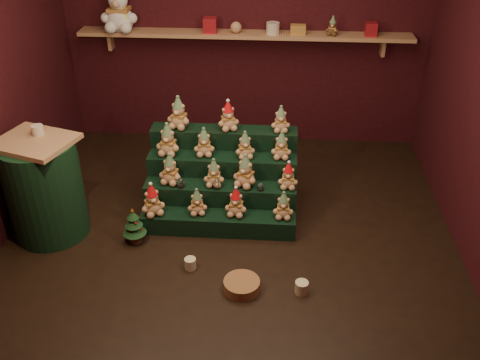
# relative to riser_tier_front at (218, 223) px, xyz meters

# --- Properties ---
(ground) EXTENTS (4.00, 4.00, 0.00)m
(ground) POSITION_rel_riser_tier_front_xyz_m (0.12, -0.08, -0.09)
(ground) COLOR black
(ground) RESTS_ON ground
(back_wall) EXTENTS (4.00, 0.10, 2.80)m
(back_wall) POSITION_rel_riser_tier_front_xyz_m (0.12, 1.97, 1.31)
(back_wall) COLOR black
(back_wall) RESTS_ON ground
(front_wall) EXTENTS (4.00, 0.10, 2.80)m
(front_wall) POSITION_rel_riser_tier_front_xyz_m (0.12, -2.13, 1.31)
(front_wall) COLOR black
(front_wall) RESTS_ON ground
(back_shelf) EXTENTS (3.60, 0.26, 0.24)m
(back_shelf) POSITION_rel_riser_tier_front_xyz_m (0.12, 1.79, 1.20)
(back_shelf) COLOR tan
(back_shelf) RESTS_ON ground
(riser_tier_front) EXTENTS (1.40, 0.22, 0.18)m
(riser_tier_front) POSITION_rel_riser_tier_front_xyz_m (0.00, 0.00, 0.00)
(riser_tier_front) COLOR black
(riser_tier_front) RESTS_ON ground
(riser_tier_midfront) EXTENTS (1.40, 0.22, 0.36)m
(riser_tier_midfront) POSITION_rel_riser_tier_front_xyz_m (0.00, 0.22, 0.09)
(riser_tier_midfront) COLOR black
(riser_tier_midfront) RESTS_ON ground
(riser_tier_midback) EXTENTS (1.40, 0.22, 0.54)m
(riser_tier_midback) POSITION_rel_riser_tier_front_xyz_m (0.00, 0.44, 0.18)
(riser_tier_midback) COLOR black
(riser_tier_midback) RESTS_ON ground
(riser_tier_back) EXTENTS (1.40, 0.22, 0.72)m
(riser_tier_back) POSITION_rel_riser_tier_front_xyz_m (0.00, 0.66, 0.27)
(riser_tier_back) COLOR black
(riser_tier_back) RESTS_ON ground
(teddy_0) EXTENTS (0.28, 0.28, 0.30)m
(teddy_0) POSITION_rel_riser_tier_front_xyz_m (-0.58, -0.02, 0.24)
(teddy_0) COLOR tan
(teddy_0) RESTS_ON riser_tier_front
(teddy_1) EXTENTS (0.20, 0.19, 0.25)m
(teddy_1) POSITION_rel_riser_tier_front_xyz_m (-0.19, 0.02, 0.21)
(teddy_1) COLOR tan
(teddy_1) RESTS_ON riser_tier_front
(teddy_2) EXTENTS (0.22, 0.20, 0.28)m
(teddy_2) POSITION_rel_riser_tier_front_xyz_m (0.16, 0.02, 0.23)
(teddy_2) COLOR tan
(teddy_2) RESTS_ON riser_tier_front
(teddy_3) EXTENTS (0.18, 0.17, 0.26)m
(teddy_3) POSITION_rel_riser_tier_front_xyz_m (0.58, 0.01, 0.22)
(teddy_3) COLOR tan
(teddy_3) RESTS_ON riser_tier_front
(teddy_4) EXTENTS (0.25, 0.23, 0.29)m
(teddy_4) POSITION_rel_riser_tier_front_xyz_m (-0.46, 0.23, 0.42)
(teddy_4) COLOR tan
(teddy_4) RESTS_ON riser_tier_midfront
(teddy_5) EXTENTS (0.19, 0.17, 0.26)m
(teddy_5) POSITION_rel_riser_tier_front_xyz_m (-0.05, 0.22, 0.40)
(teddy_5) COLOR tan
(teddy_5) RESTS_ON riser_tier_midfront
(teddy_6) EXTENTS (0.29, 0.27, 0.31)m
(teddy_6) POSITION_rel_riser_tier_front_xyz_m (0.23, 0.23, 0.43)
(teddy_6) COLOR tan
(teddy_6) RESTS_ON riser_tier_midfront
(teddy_7) EXTENTS (0.18, 0.17, 0.25)m
(teddy_7) POSITION_rel_riser_tier_front_xyz_m (0.62, 0.23, 0.40)
(teddy_7) COLOR tan
(teddy_7) RESTS_ON riser_tier_midfront
(teddy_8) EXTENTS (0.25, 0.23, 0.31)m
(teddy_8) POSITION_rel_riser_tier_front_xyz_m (-0.50, 0.45, 0.61)
(teddy_8) COLOR tan
(teddy_8) RESTS_ON riser_tier_midback
(teddy_9) EXTENTS (0.21, 0.19, 0.27)m
(teddy_9) POSITION_rel_riser_tier_front_xyz_m (-0.17, 0.46, 0.59)
(teddy_9) COLOR tan
(teddy_9) RESTS_ON riser_tier_midback
(teddy_10) EXTENTS (0.22, 0.20, 0.26)m
(teddy_10) POSITION_rel_riser_tier_front_xyz_m (0.21, 0.44, 0.58)
(teddy_10) COLOR tan
(teddy_10) RESTS_ON riser_tier_midback
(teddy_11) EXTENTS (0.19, 0.17, 0.26)m
(teddy_11) POSITION_rel_riser_tier_front_xyz_m (0.55, 0.46, 0.58)
(teddy_11) COLOR tan
(teddy_11) RESTS_ON riser_tier_midback
(teddy_12) EXTENTS (0.27, 0.25, 0.31)m
(teddy_12) POSITION_rel_riser_tier_front_xyz_m (-0.43, 0.66, 0.78)
(teddy_12) COLOR tan
(teddy_12) RESTS_ON riser_tier_back
(teddy_13) EXTENTS (0.25, 0.24, 0.28)m
(teddy_13) POSITION_rel_riser_tier_front_xyz_m (0.04, 0.65, 0.77)
(teddy_13) COLOR tan
(teddy_13) RESTS_ON riser_tier_back
(teddy_14) EXTENTS (0.19, 0.18, 0.25)m
(teddy_14) POSITION_rel_riser_tier_front_xyz_m (0.54, 0.65, 0.75)
(teddy_14) COLOR tan
(teddy_14) RESTS_ON riser_tier_back
(snow_globe_a) EXTENTS (0.07, 0.07, 0.09)m
(snow_globe_a) POSITION_rel_riser_tier_front_xyz_m (-0.35, 0.16, 0.32)
(snow_globe_a) COLOR black
(snow_globe_a) RESTS_ON riser_tier_midfront
(snow_globe_b) EXTENTS (0.07, 0.07, 0.10)m
(snow_globe_b) POSITION_rel_riser_tier_front_xyz_m (-0.02, 0.16, 0.32)
(snow_globe_b) COLOR black
(snow_globe_b) RESTS_ON riser_tier_midfront
(snow_globe_c) EXTENTS (0.06, 0.06, 0.08)m
(snow_globe_c) POSITION_rel_riser_tier_front_xyz_m (0.37, 0.16, 0.31)
(snow_globe_c) COLOR black
(snow_globe_c) RESTS_ON riser_tier_midfront
(side_table) EXTENTS (0.74, 0.67, 0.94)m
(side_table) POSITION_rel_riser_tier_front_xyz_m (-1.50, -0.11, 0.38)
(side_table) COLOR tan
(side_table) RESTS_ON ground
(table_ornament) EXTENTS (0.10, 0.10, 0.08)m
(table_ornament) POSITION_rel_riser_tier_front_xyz_m (-1.50, -0.01, 0.89)
(table_ornament) COLOR beige
(table_ornament) RESTS_ON side_table
(mini_christmas_tree) EXTENTS (0.21, 0.21, 0.36)m
(mini_christmas_tree) POSITION_rel_riser_tier_front_xyz_m (-0.72, -0.20, 0.08)
(mini_christmas_tree) COLOR #4A2C1A
(mini_christmas_tree) RESTS_ON ground
(mug_left) EXTENTS (0.10, 0.10, 0.10)m
(mug_left) POSITION_rel_riser_tier_front_xyz_m (-0.18, -0.53, -0.04)
(mug_left) COLOR beige
(mug_left) RESTS_ON ground
(mug_right) EXTENTS (0.11, 0.11, 0.11)m
(mug_right) POSITION_rel_riser_tier_front_xyz_m (0.74, -0.76, -0.04)
(mug_right) COLOR beige
(mug_right) RESTS_ON ground
(wicker_basket) EXTENTS (0.33, 0.33, 0.09)m
(wicker_basket) POSITION_rel_riser_tier_front_xyz_m (0.27, -0.76, -0.04)
(wicker_basket) COLOR #8F5F39
(wicker_basket) RESTS_ON ground
(white_bear) EXTENTS (0.40, 0.36, 0.55)m
(white_bear) POSITION_rel_riser_tier_front_xyz_m (-1.22, 1.76, 1.51)
(white_bear) COLOR white
(white_bear) RESTS_ON back_shelf
(brown_bear) EXTENTS (0.16, 0.15, 0.19)m
(brown_bear) POSITION_rel_riser_tier_front_xyz_m (1.05, 1.76, 1.33)
(brown_bear) COLOR #53361B
(brown_bear) RESTS_ON back_shelf
(gift_tin_red_a) EXTENTS (0.14, 0.14, 0.16)m
(gift_tin_red_a) POSITION_rel_riser_tier_front_xyz_m (-0.24, 1.77, 1.31)
(gift_tin_red_a) COLOR #AA1A22
(gift_tin_red_a) RESTS_ON back_shelf
(gift_tin_cream) EXTENTS (0.14, 0.14, 0.12)m
(gift_tin_cream) POSITION_rel_riser_tier_front_xyz_m (0.42, 1.77, 1.29)
(gift_tin_cream) COLOR beige
(gift_tin_cream) RESTS_ON back_shelf
(gift_tin_red_b) EXTENTS (0.12, 0.12, 0.14)m
(gift_tin_red_b) POSITION_rel_riser_tier_front_xyz_m (1.45, 1.77, 1.30)
(gift_tin_red_b) COLOR #AA1A22
(gift_tin_red_b) RESTS_ON back_shelf
(shelf_plush_ball) EXTENTS (0.12, 0.12, 0.12)m
(shelf_plush_ball) POSITION_rel_riser_tier_front_xyz_m (0.03, 1.77, 1.29)
(shelf_plush_ball) COLOR tan
(shelf_plush_ball) RESTS_ON back_shelf
(scarf_gift_box) EXTENTS (0.16, 0.10, 0.10)m
(scarf_gift_box) POSITION_rel_riser_tier_front_xyz_m (0.69, 1.77, 1.28)
(scarf_gift_box) COLOR orange
(scarf_gift_box) RESTS_ON back_shelf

